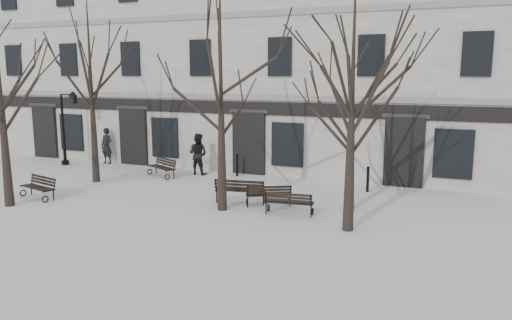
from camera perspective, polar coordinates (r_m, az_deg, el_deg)
The scene contains 16 objects.
ground at distance 15.12m, azimuth -0.65°, elevation -8.08°, with size 100.00×100.00×0.00m, color white.
building at distance 26.80m, azimuth 10.61°, elevation 11.49°, with size 40.40×10.20×11.40m.
tree_1 at distance 16.78m, azimuth -4.09°, elevation 12.00°, with size 5.93×5.93×8.47m.
tree_2 at distance 14.71m, azimuth 11.03°, elevation 10.52°, with size 5.46×5.46×7.79m.
tree_4 at distance 22.48m, azimuth -18.46°, elevation 10.59°, with size 5.77×5.77×8.24m.
tree_5 at distance 17.00m, azimuth 11.05°, elevation 9.00°, with size 4.99×4.99×7.13m.
bench_0 at distance 20.55m, azimuth -23.56°, elevation -2.79°, with size 1.75×0.99×0.84m.
bench_1 at distance 18.10m, azimuth -1.77°, elevation -3.44°, with size 1.91×0.97×0.93m.
bench_2 at distance 16.67m, azimuth 3.80°, elevation -4.83°, with size 1.66×0.77×0.81m.
bench_3 at distance 23.23m, azimuth -10.64°, elevation -0.75°, with size 1.75×1.29×0.85m.
bench_4 at distance 17.69m, azimuth 1.45°, elevation -3.96°, with size 1.65×1.25×0.80m.
lamp_post at distance 27.26m, azimuth -20.81°, elevation 4.00°, with size 1.19×0.44×3.79m.
bollard_a at distance 22.95m, azimuth -2.18°, elevation -0.47°, with size 0.13×0.13×1.04m.
bollard_b at distance 20.36m, azimuth 12.66°, elevation -2.03°, with size 0.13×0.13×1.04m.
pedestrian_a at distance 27.36m, azimuth -16.60°, elevation -0.39°, with size 0.69×0.45×1.89m, color black.
pedestrian_b at distance 23.60m, azimuth -6.61°, elevation -1.62°, with size 0.94×0.73×1.93m, color black.
Camera 1 is at (5.71, -13.21, 4.64)m, focal length 35.00 mm.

